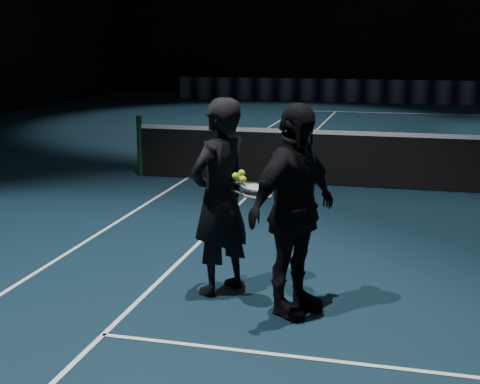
{
  "coord_description": "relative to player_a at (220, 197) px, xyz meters",
  "views": [
    {
      "loc": [
        -1.7,
        -11.22,
        2.47
      ],
      "look_at": [
        -3.18,
        -5.33,
        1.06
      ],
      "focal_mm": 50.0,
      "sensor_mm": 36.0,
      "label": 1
    }
  ],
  "objects": [
    {
      "name": "net_post_left",
      "position": [
        -2.98,
        5.17,
        -0.41
      ],
      "size": [
        0.1,
        0.1,
        1.1
      ],
      "primitive_type": "cylinder",
      "color": "black",
      "rests_on": "floor"
    },
    {
      "name": "sponsor_backdrop",
      "position": [
        3.42,
        20.67,
        -0.51
      ],
      "size": [
        22.0,
        0.15,
        0.9
      ],
      "primitive_type": "cube",
      "color": "black",
      "rests_on": "floor"
    },
    {
      "name": "player_a",
      "position": [
        0.0,
        0.0,
        0.0
      ],
      "size": [
        0.74,
        0.84,
        1.93
      ],
      "primitive_type": "imported",
      "rotation": [
        0.0,
        0.0,
        -2.07
      ],
      "color": "black",
      "rests_on": "floor"
    },
    {
      "name": "player_b",
      "position": [
        0.78,
        -0.34,
        0.0
      ],
      "size": [
        0.95,
        1.22,
        1.93
      ],
      "primitive_type": "imported",
      "rotation": [
        0.0,
        0.0,
        1.07
      ],
      "color": "black",
      "rests_on": "floor"
    },
    {
      "name": "racket_lower",
      "position": [
        0.41,
        -0.18,
        0.08
      ],
      "size": [
        0.71,
        0.47,
        0.03
      ],
      "primitive_type": null,
      "rotation": [
        0.0,
        0.0,
        -0.41
      ],
      "color": "black",
      "rests_on": "player_a"
    },
    {
      "name": "racket_upper",
      "position": [
        0.38,
        -0.12,
        0.14
      ],
      "size": [
        0.71,
        0.44,
        0.1
      ],
      "primitive_type": null,
      "rotation": [
        0.0,
        0.1,
        -0.34
      ],
      "color": "black",
      "rests_on": "player_b"
    },
    {
      "name": "tennis_balls",
      "position": [
        0.24,
        -0.1,
        0.23
      ],
      "size": [
        0.12,
        0.1,
        0.12
      ],
      "primitive_type": null,
      "color": "#B4C529",
      "rests_on": "racket_upper"
    }
  ]
}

